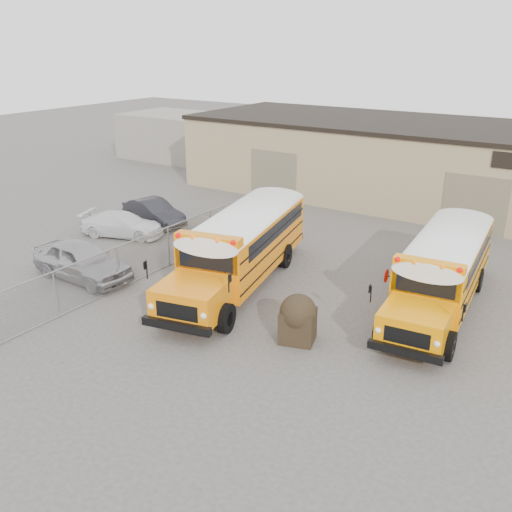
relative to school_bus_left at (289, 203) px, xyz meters
The scene contains 10 objects.
ground 10.25m from the school_bus_left, 68.70° to the right, with size 120.00×120.00×0.00m, color #494542.
warehouse 11.22m from the school_bus_left, 70.88° to the left, with size 30.20×10.20×4.67m.
chainlink_fence 6.88m from the school_bus_left, 109.96° to the right, with size 0.07×18.07×1.81m.
distant_building_left 22.23m from the school_bus_left, 145.53° to the left, with size 8.00×6.00×3.60m, color gray.
school_bus_left is the anchor object (origin of this frame).
school_bus_right 8.49m from the school_bus_left, 12.73° to the left, with size 3.15×9.60×2.76m.
tarp_bundle 10.83m from the school_bus_left, 58.16° to the right, with size 1.35×1.27×1.67m.
car_silver 10.48m from the school_bus_left, 114.77° to the right, with size 1.89×4.69×1.60m, color #ABAAAF.
car_white 8.48m from the school_bus_left, 146.71° to the right, with size 1.71×4.21×1.22m, color silver.
car_dark 7.49m from the school_bus_left, 161.96° to the right, with size 1.42×4.07×1.34m, color black.
Camera 1 is at (10.04, -14.47, 9.42)m, focal length 40.00 mm.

